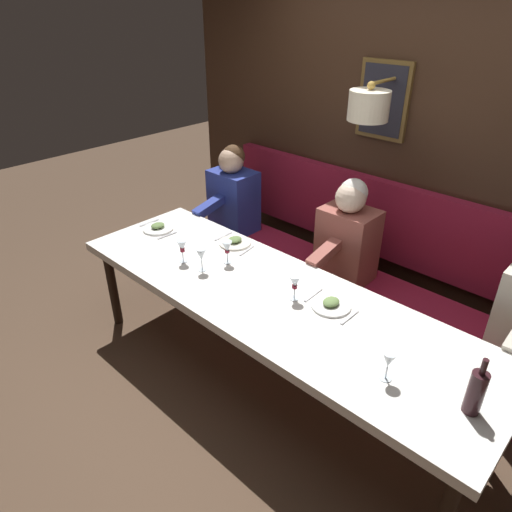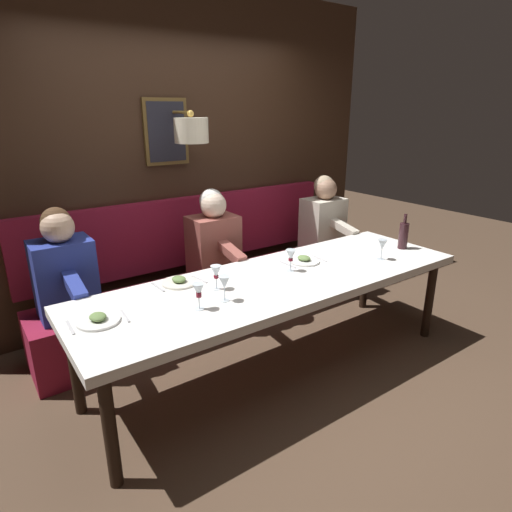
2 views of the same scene
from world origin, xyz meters
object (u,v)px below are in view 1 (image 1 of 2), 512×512
at_px(diner_middle, 233,192).
at_px(wine_glass_1, 227,248).
at_px(wine_glass_2, 182,247).
at_px(wine_bottle, 476,392).
at_px(wine_glass_3, 389,360).
at_px(diner_near, 348,234).
at_px(wine_glass_4, 295,283).
at_px(dining_table, 270,301).
at_px(wine_glass_0, 201,255).

relative_size(diner_middle, wine_glass_1, 4.82).
xyz_separation_m(diner_middle, wine_glass_1, (-0.80, -0.77, 0.04)).
bearing_deg(wine_glass_2, wine_bottle, -88.90).
bearing_deg(wine_glass_3, diner_near, 41.11).
bearing_deg(wine_bottle, wine_glass_4, 82.97).
bearing_deg(diner_near, wine_glass_2, 145.79).
bearing_deg(dining_table, wine_bottle, -93.73).
distance_m(dining_table, wine_glass_1, 0.50).
relative_size(wine_glass_2, wine_glass_4, 1.00).
bearing_deg(wine_bottle, diner_near, 53.16).
bearing_deg(diner_middle, wine_glass_0, -144.06).
distance_m(wine_glass_3, wine_glass_4, 0.78).
bearing_deg(dining_table, wine_glass_2, 99.74).
relative_size(wine_glass_2, wine_glass_3, 1.00).
height_order(dining_table, wine_bottle, wine_bottle).
height_order(dining_table, wine_glass_0, wine_glass_0).
xyz_separation_m(dining_table, wine_glass_4, (0.06, -0.15, 0.17)).
bearing_deg(diner_near, wine_glass_1, 150.92).
relative_size(diner_middle, wine_bottle, 2.64).
bearing_deg(wine_glass_3, wine_glass_2, 88.42).
distance_m(wine_glass_1, wine_glass_3, 1.38).
height_order(diner_middle, wine_glass_1, diner_middle).
xyz_separation_m(dining_table, wine_glass_1, (0.08, 0.47, 0.17)).
height_order(wine_glass_0, wine_glass_3, same).
distance_m(wine_glass_4, wine_bottle, 1.13).
distance_m(diner_middle, wine_glass_4, 1.61).
xyz_separation_m(wine_glass_2, wine_glass_3, (-0.04, -1.59, 0.00)).
height_order(wine_glass_3, wine_glass_4, same).
bearing_deg(wine_glass_3, diner_middle, 63.80).
distance_m(wine_glass_0, wine_glass_2, 0.19).
bearing_deg(diner_near, wine_glass_0, 153.34).
bearing_deg(wine_bottle, diner_middle, 68.91).
xyz_separation_m(wine_glass_3, wine_glass_4, (0.22, 0.75, -0.00)).
distance_m(wine_glass_2, wine_glass_3, 1.59).
relative_size(wine_glass_1, wine_bottle, 0.55).
bearing_deg(wine_glass_0, wine_glass_4, -76.23).
bearing_deg(diner_near, dining_table, -178.71).
height_order(diner_middle, wine_glass_4, diner_middle).
height_order(diner_near, wine_glass_3, diner_near).
relative_size(dining_table, wine_glass_1, 17.68).
relative_size(wine_glass_0, wine_glass_4, 1.00).
bearing_deg(wine_glass_2, dining_table, -80.26).
bearing_deg(wine_glass_0, dining_table, -78.29).
bearing_deg(wine_glass_4, dining_table, 110.71).
relative_size(wine_glass_1, wine_glass_4, 1.00).
xyz_separation_m(wine_glass_4, wine_bottle, (-0.14, -1.12, 0.00)).
distance_m(wine_glass_1, wine_bottle, 1.74).
bearing_deg(wine_glass_2, wine_glass_0, -85.89).
relative_size(wine_glass_0, wine_glass_2, 1.00).
bearing_deg(diner_middle, wine_glass_3, -116.20).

